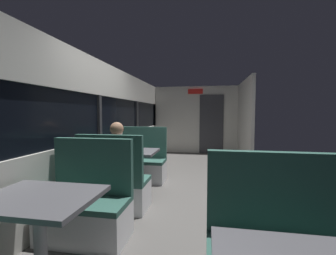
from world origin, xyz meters
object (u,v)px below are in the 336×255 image
dining_table_near_window (39,208)px  dining_table_mid_window (131,156)px  bench_mid_window_facing_end (115,187)px  bench_near_window_facing_entry (87,209)px  bench_mid_window_facing_entry (142,165)px  seated_passenger (116,171)px

dining_table_near_window → dining_table_mid_window: same height
dining_table_mid_window → bench_mid_window_facing_end: size_ratio=0.82×
dining_table_near_window → dining_table_mid_window: 2.16m
dining_table_near_window → bench_near_window_facing_entry: bench_near_window_facing_entry is taller
bench_mid_window_facing_entry → seated_passenger: 1.34m
bench_near_window_facing_entry → dining_table_mid_window: size_ratio=1.22×
bench_near_window_facing_entry → dining_table_mid_window: bearing=90.0°
bench_near_window_facing_entry → bench_mid_window_facing_entry: size_ratio=1.00×
dining_table_near_window → bench_mid_window_facing_end: bench_mid_window_facing_end is taller
dining_table_mid_window → bench_mid_window_facing_entry: bearing=90.0°
bench_near_window_facing_entry → dining_table_mid_window: (0.00, 1.46, 0.31)m
seated_passenger → dining_table_near_window: bearing=-90.0°
bench_near_window_facing_entry → bench_mid_window_facing_end: 0.76m
bench_mid_window_facing_end → bench_mid_window_facing_entry: 1.40m
dining_table_near_window → bench_mid_window_facing_entry: bench_mid_window_facing_entry is taller
bench_near_window_facing_entry → bench_mid_window_facing_entry: same height
bench_near_window_facing_entry → seated_passenger: (0.00, 0.84, 0.21)m
seated_passenger → bench_mid_window_facing_end: bearing=-90.0°
bench_mid_window_facing_end → bench_mid_window_facing_entry: same height
bench_mid_window_facing_end → seated_passenger: bearing=90.0°
dining_table_mid_window → bench_mid_window_facing_entry: bench_mid_window_facing_entry is taller
dining_table_mid_window → seated_passenger: 0.64m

